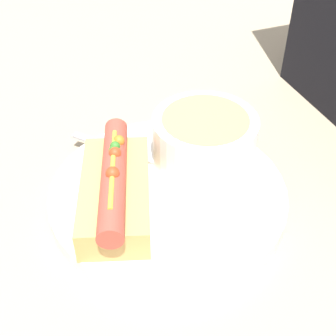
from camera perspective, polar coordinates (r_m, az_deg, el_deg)
name	(u,v)px	position (r m, az deg, el deg)	size (l,w,h in m)	color
ground_plane	(168,200)	(0.54, 0.00, -3.95)	(4.00, 4.00, 0.00)	tan
dinner_plate	(168,195)	(0.54, 0.00, -3.25)	(0.27, 0.27, 0.02)	white
hot_dog	(115,189)	(0.50, -6.48, -2.58)	(0.17, 0.11, 0.06)	tan
soup_bowl	(204,137)	(0.55, 4.47, 3.78)	(0.12, 0.12, 0.06)	white
spoon	(152,160)	(0.56, -2.02, 0.97)	(0.13, 0.12, 0.01)	#B7B7BC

